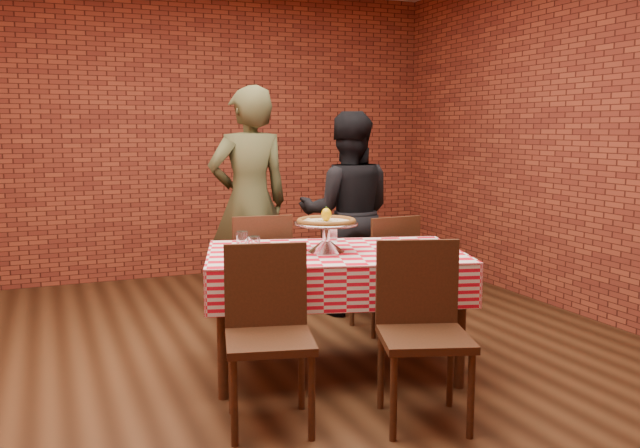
# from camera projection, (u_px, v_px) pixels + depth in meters

# --- Properties ---
(ground) EXTENTS (6.00, 6.00, 0.00)m
(ground) POSITION_uv_depth(u_px,v_px,m) (268.00, 374.00, 4.10)
(ground) COLOR black
(ground) RESTS_ON ground
(back_wall) EXTENTS (5.50, 0.00, 5.50)m
(back_wall) POSITION_uv_depth(u_px,v_px,m) (172.00, 133.00, 6.64)
(back_wall) COLOR maroon
(back_wall) RESTS_ON ground
(table) EXTENTS (1.71, 1.29, 0.75)m
(table) POSITION_uv_depth(u_px,v_px,m) (335.00, 311.00, 4.13)
(table) COLOR #412111
(table) RESTS_ON ground
(tablecloth) EXTENTS (1.76, 1.34, 0.26)m
(tablecloth) POSITION_uv_depth(u_px,v_px,m) (335.00, 272.00, 4.10)
(tablecloth) COLOR red
(tablecloth) RESTS_ON table
(pizza_stand) EXTENTS (0.42, 0.42, 0.18)m
(pizza_stand) POSITION_uv_depth(u_px,v_px,m) (326.00, 237.00, 4.04)
(pizza_stand) COLOR silver
(pizza_stand) RESTS_ON tablecloth
(pizza) EXTENTS (0.38, 0.38, 0.03)m
(pizza) POSITION_uv_depth(u_px,v_px,m) (326.00, 222.00, 4.03)
(pizza) COLOR beige
(pizza) RESTS_ON pizza_stand
(lemon) EXTENTS (0.07, 0.07, 0.08)m
(lemon) POSITION_uv_depth(u_px,v_px,m) (326.00, 215.00, 4.02)
(lemon) COLOR yellow
(lemon) RESTS_ON pizza
(water_glass_left) EXTENTS (0.09, 0.09, 0.11)m
(water_glass_left) POSITION_uv_depth(u_px,v_px,m) (254.00, 246.00, 3.93)
(water_glass_left) COLOR white
(water_glass_left) RESTS_ON tablecloth
(water_glass_right) EXTENTS (0.09, 0.09, 0.11)m
(water_glass_right) POSITION_uv_depth(u_px,v_px,m) (242.00, 240.00, 4.12)
(water_glass_right) COLOR white
(water_glass_right) RESTS_ON tablecloth
(side_plate) EXTENTS (0.22, 0.22, 0.01)m
(side_plate) POSITION_uv_depth(u_px,v_px,m) (411.00, 251.00, 4.04)
(side_plate) COLOR white
(side_plate) RESTS_ON tablecloth
(sweetener_packet_a) EXTENTS (0.06, 0.05, 0.00)m
(sweetener_packet_a) POSITION_uv_depth(u_px,v_px,m) (441.00, 254.00, 3.96)
(sweetener_packet_a) COLOR white
(sweetener_packet_a) RESTS_ON tablecloth
(sweetener_packet_b) EXTENTS (0.06, 0.05, 0.00)m
(sweetener_packet_b) POSITION_uv_depth(u_px,v_px,m) (437.00, 253.00, 4.01)
(sweetener_packet_b) COLOR white
(sweetener_packet_b) RESTS_ON tablecloth
(condiment_caddy) EXTENTS (0.12, 0.10, 0.14)m
(condiment_caddy) POSITION_uv_depth(u_px,v_px,m) (329.00, 231.00, 4.40)
(condiment_caddy) COLOR silver
(condiment_caddy) RESTS_ON tablecloth
(chair_near_left) EXTENTS (0.52, 0.52, 0.91)m
(chair_near_left) POSITION_uv_depth(u_px,v_px,m) (269.00, 340.00, 3.32)
(chair_near_left) COLOR #412111
(chair_near_left) RESTS_ON ground
(chair_near_right) EXTENTS (0.56, 0.56, 0.92)m
(chair_near_right) POSITION_uv_depth(u_px,v_px,m) (425.00, 336.00, 3.37)
(chair_near_right) COLOR #412111
(chair_near_right) RESTS_ON ground
(chair_far_left) EXTENTS (0.46, 0.46, 0.90)m
(chair_far_left) POSITION_uv_depth(u_px,v_px,m) (258.00, 274.00, 4.84)
(chair_far_left) COLOR #412111
(chair_far_left) RESTS_ON ground
(chair_far_right) EXTENTS (0.41, 0.41, 0.87)m
(chair_far_right) POSITION_uv_depth(u_px,v_px,m) (383.00, 272.00, 4.97)
(chair_far_right) COLOR #412111
(chair_far_right) RESTS_ON ground
(diner_olive) EXTENTS (0.69, 0.47, 1.83)m
(diner_olive) POSITION_uv_depth(u_px,v_px,m) (249.00, 202.00, 5.32)
(diner_olive) COLOR #434527
(diner_olive) RESTS_ON ground
(diner_black) EXTENTS (0.97, 0.88, 1.63)m
(diner_black) POSITION_uv_depth(u_px,v_px,m) (347.00, 213.00, 5.39)
(diner_black) COLOR black
(diner_black) RESTS_ON ground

